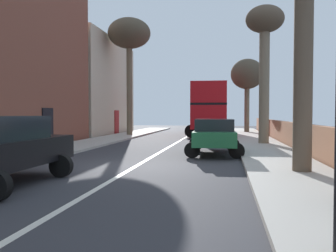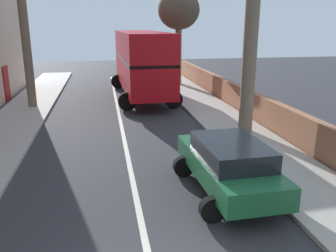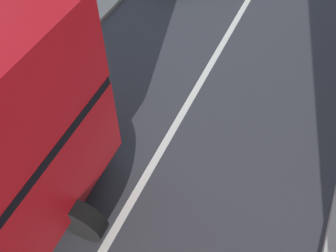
% 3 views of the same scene
% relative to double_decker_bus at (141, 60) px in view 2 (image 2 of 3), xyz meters
% --- Properties ---
extents(double_decker_bus, '(3.73, 10.36, 4.06)m').
position_rel_double_decker_bus_xyz_m(double_decker_bus, '(0.00, 0.00, 0.00)').
color(double_decker_bus, '#B70E15').
rests_on(double_decker_bus, ground).
extents(parked_car_green_right_1, '(2.50, 4.37, 1.56)m').
position_rel_double_decker_bus_xyz_m(parked_car_green_right_1, '(0.80, -13.87, -1.45)').
color(parked_car_green_right_1, '#1E6038').
rests_on(parked_car_green_right_1, ground).
extents(street_tree_right_5, '(3.04, 3.04, 6.78)m').
position_rel_double_decker_bus_xyz_m(street_tree_right_5, '(3.24, 4.09, 3.04)').
color(street_tree_right_5, brown).
rests_on(street_tree_right_5, sidewalk_right).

